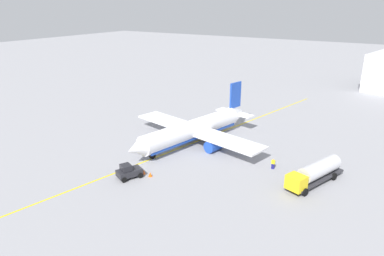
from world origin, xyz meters
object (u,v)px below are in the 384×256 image
at_px(airplane, 194,130).
at_px(fuel_tanker, 315,172).
at_px(safety_cone_nose, 150,174).
at_px(safety_cone_wingtip, 143,172).
at_px(pushback_tug, 129,172).
at_px(refueling_worker, 273,164).

xyz_separation_m(airplane, fuel_tanker, (4.04, 22.84, -0.82)).
distance_m(safety_cone_nose, safety_cone_wingtip, 1.42).
bearing_deg(safety_cone_wingtip, fuel_tanker, 115.46).
xyz_separation_m(fuel_tanker, safety_cone_nose, (10.90, -21.25, -1.39)).
bearing_deg(safety_cone_wingtip, safety_cone_nose, 85.46).
relative_size(fuel_tanker, pushback_tug, 2.76).
bearing_deg(refueling_worker, safety_cone_nose, -49.97).
height_order(airplane, safety_cone_wingtip, airplane).
bearing_deg(airplane, safety_cone_nose, 6.04).
bearing_deg(pushback_tug, fuel_tanker, 118.52).
bearing_deg(safety_cone_nose, refueling_worker, 130.03).
xyz_separation_m(fuel_tanker, pushback_tug, (12.88, -23.69, -0.73)).
xyz_separation_m(refueling_worker, safety_cone_wingtip, (12.16, -16.02, -0.47)).
bearing_deg(fuel_tanker, airplane, -100.02).
bearing_deg(safety_cone_nose, pushback_tug, -51.03).
bearing_deg(safety_cone_wingtip, airplane, -179.35).
height_order(safety_cone_nose, safety_cone_wingtip, safety_cone_wingtip).
distance_m(pushback_tug, safety_cone_nose, 3.21).
distance_m(airplane, fuel_tanker, 23.20).
distance_m(airplane, safety_cone_nose, 15.18).
height_order(pushback_tug, safety_cone_nose, pushback_tug).
height_order(pushback_tug, safety_cone_wingtip, pushback_tug).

